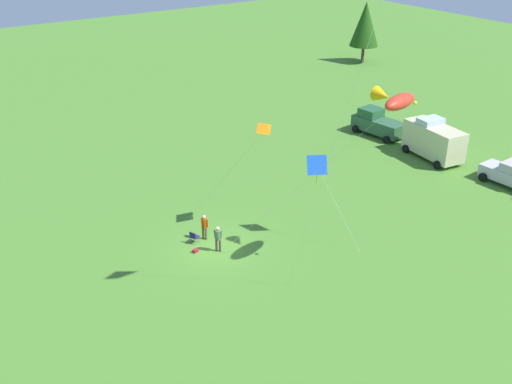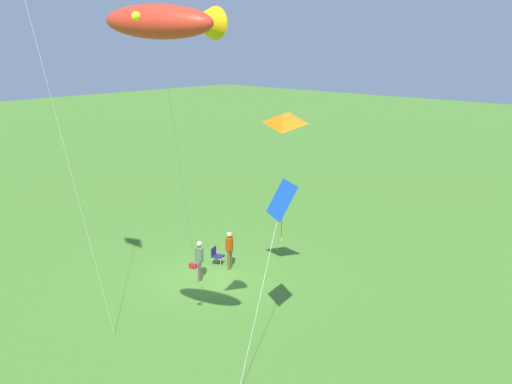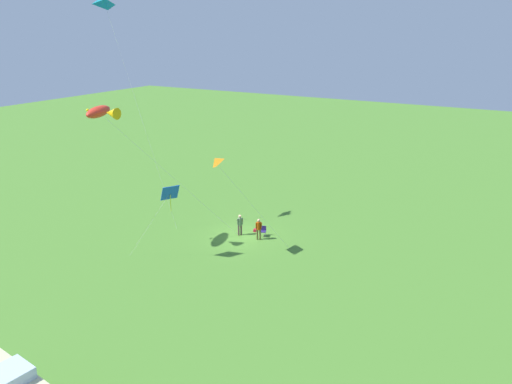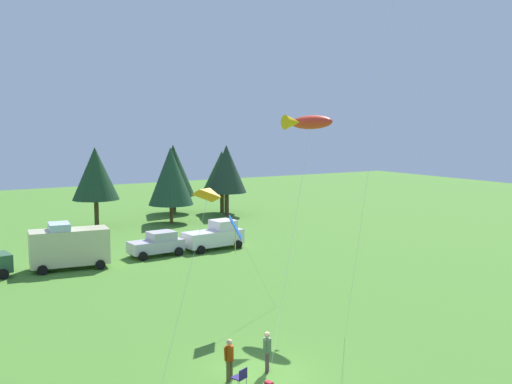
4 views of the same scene
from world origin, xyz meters
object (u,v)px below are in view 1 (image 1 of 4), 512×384
at_px(kite_large_fish, 395,100).
at_px(kite_diamond_blue, 317,166).
at_px(truck_green_flatbed, 377,123).
at_px(van_camper_beige, 434,140).
at_px(folding_chair, 194,236).
at_px(person_kite_flyer, 218,237).
at_px(backpack_on_grass, 195,251).
at_px(person_spectator, 204,225).
at_px(kite_delta_orange, 268,128).
at_px(car_silver_compact, 511,174).

height_order(kite_large_fish, kite_diamond_blue, kite_large_fish).
height_order(truck_green_flatbed, van_camper_beige, van_camper_beige).
distance_m(folding_chair, kite_large_fish, 15.22).
distance_m(folding_chair, van_camper_beige, 23.40).
relative_size(person_kite_flyer, backpack_on_grass, 5.44).
distance_m(backpack_on_grass, kite_diamond_blue, 9.21).
height_order(van_camper_beige, kite_large_fish, kite_large_fish).
height_order(person_spectator, kite_delta_orange, kite_delta_orange).
relative_size(person_kite_flyer, kite_diamond_blue, 0.31).
height_order(person_kite_flyer, person_spectator, same).
bearing_deg(kite_delta_orange, car_silver_compact, 75.54).
height_order(folding_chair, van_camper_beige, van_camper_beige).
xyz_separation_m(car_silver_compact, kite_diamond_blue, (-2.49, -17.20, 4.03)).
xyz_separation_m(person_spectator, kite_large_fish, (8.68, 6.89, 9.36)).
bearing_deg(backpack_on_grass, person_spectator, 129.68).
bearing_deg(kite_delta_orange, backpack_on_grass, -91.69).
bearing_deg(person_kite_flyer, truck_green_flatbed, -28.52).
xyz_separation_m(truck_green_flatbed, kite_delta_orange, (8.61, -18.60, 6.06)).
bearing_deg(person_spectator, person_kite_flyer, -117.83).
bearing_deg(truck_green_flatbed, kite_diamond_blue, 117.07).
bearing_deg(kite_large_fish, kite_delta_orange, -159.07).
xyz_separation_m(person_kite_flyer, car_silver_compact, (4.42, 23.32, -0.07)).
bearing_deg(kite_delta_orange, van_camper_beige, 96.17).
relative_size(truck_green_flatbed, kite_delta_orange, 0.69).
distance_m(folding_chair, backpack_on_grass, 1.17).
xyz_separation_m(car_silver_compact, kite_large_fish, (2.50, -16.38, 9.43)).
xyz_separation_m(backpack_on_grass, kite_diamond_blue, (2.63, 7.36, 4.87)).
height_order(folding_chair, kite_diamond_blue, kite_diamond_blue).
bearing_deg(truck_green_flatbed, person_spectator, 101.35).
bearing_deg(person_kite_flyer, kite_large_fish, -95.44).
distance_m(kite_large_fish, kite_diamond_blue, 7.40).
xyz_separation_m(person_kite_flyer, truck_green_flatbed, (-9.15, 22.68, 0.08)).
xyz_separation_m(person_spectator, kite_delta_orange, (1.22, 4.04, 6.14)).
height_order(person_kite_flyer, kite_large_fish, kite_large_fish).
bearing_deg(folding_chair, backpack_on_grass, -136.53).
distance_m(folding_chair, kite_delta_orange, 8.33).
xyz_separation_m(person_spectator, kite_diamond_blue, (3.69, 6.08, 3.96)).
bearing_deg(backpack_on_grass, kite_delta_orange, 88.31).
height_order(person_kite_flyer, backpack_on_grass, person_kite_flyer).
distance_m(truck_green_flatbed, van_camper_beige, 6.63).
bearing_deg(kite_diamond_blue, folding_chair, -117.81).
bearing_deg(person_kite_flyer, kite_diamond_blue, -68.02).
bearing_deg(van_camper_beige, folding_chair, 99.30).
xyz_separation_m(person_kite_flyer, folding_chair, (-1.70, -0.77, -0.53)).
xyz_separation_m(folding_chair, van_camper_beige, (-0.84, 23.35, 1.16)).
relative_size(kite_large_fish, kite_diamond_blue, 1.93).
xyz_separation_m(folding_chair, kite_large_fish, (8.62, 7.71, 9.89)).
distance_m(truck_green_flatbed, kite_diamond_blue, 20.29).
relative_size(person_spectator, kite_delta_orange, 0.23).
xyz_separation_m(person_kite_flyer, kite_large_fish, (6.92, 6.93, 9.36)).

